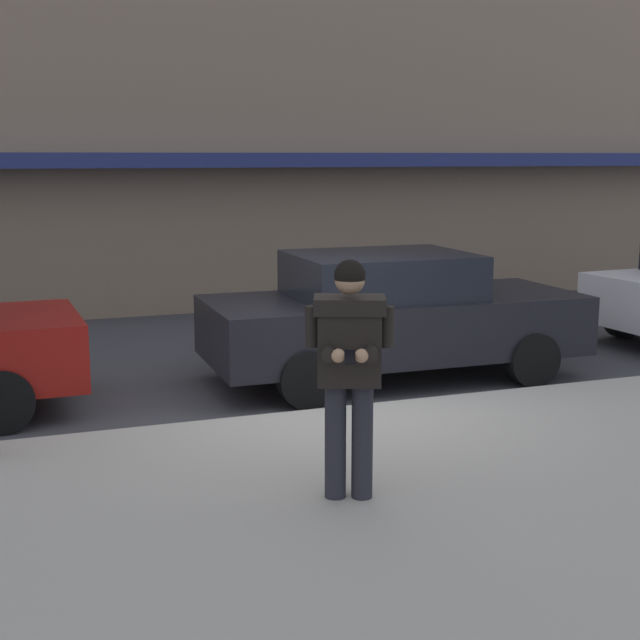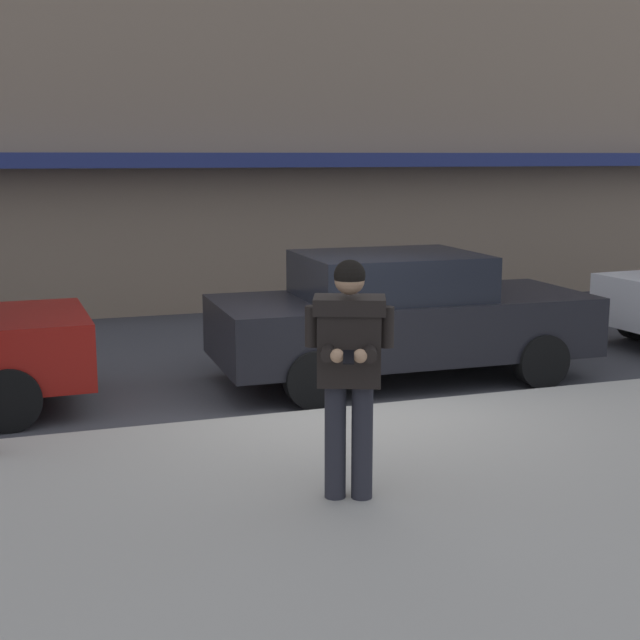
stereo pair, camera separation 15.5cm
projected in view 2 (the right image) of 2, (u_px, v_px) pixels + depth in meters
The scene contains 5 objects.
ground_plane at pixel (337, 414), 9.34m from camera, with size 80.00×80.00×0.00m, color #3D3D42.
sidewalk at pixel (579, 493), 6.99m from camera, with size 32.00×5.30×0.14m, color #A8A399.
curb_paint_line at pixel (422, 404), 9.70m from camera, with size 28.00×0.12×0.01m, color silver.
parked_sedan_mid at pixel (400, 315), 10.65m from camera, with size 4.52×1.97×1.54m.
man_texting_on_phone at pixel (349, 354), 6.50m from camera, with size 0.61×0.65×1.81m.
Camera 2 is at (-3.04, -8.48, 2.68)m, focal length 50.00 mm.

